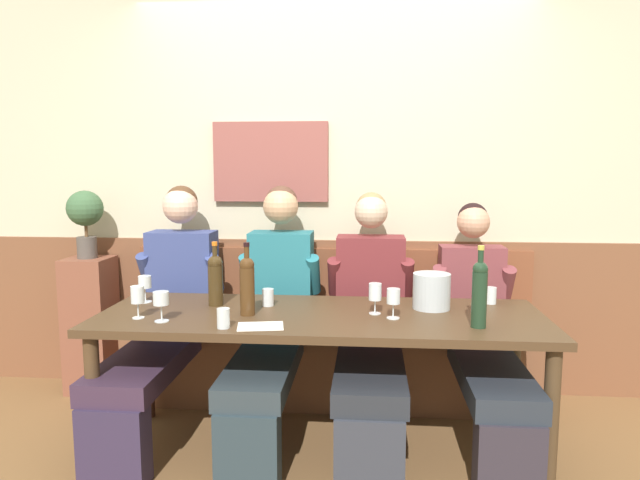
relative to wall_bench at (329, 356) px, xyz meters
name	(u,v)px	position (x,y,z in m)	size (l,w,h in m)	color
ground_plane	(318,469)	(0.00, -0.83, -0.29)	(6.80, 6.80, 0.02)	brown
room_wall_back	(332,176)	(0.00, 0.26, 1.12)	(6.80, 0.12, 2.80)	beige
wood_wainscot_panel	(332,315)	(0.00, 0.21, 0.21)	(6.80, 0.03, 0.99)	brown
wall_bench	(329,356)	(0.00, 0.00, 0.00)	(2.53, 0.42, 0.94)	brown
dining_table	(320,329)	(0.00, -0.66, 0.37)	(2.23, 0.79, 0.73)	#46311E
person_left_seat	(166,307)	(-0.92, -0.32, 0.38)	(0.51, 1.22, 1.35)	#2F253F
person_center_right_seat	(274,307)	(-0.30, -0.31, 0.39)	(0.48, 1.22, 1.35)	#26353D
person_center_left_seat	(370,316)	(0.25, -0.33, 0.36)	(0.51, 1.22, 1.31)	#2F333D
person_right_seat	(481,327)	(0.85, -0.37, 0.32)	(0.48, 1.21, 1.25)	#2C2731
ice_bucket	(432,291)	(0.57, -0.51, 0.54)	(0.19, 0.19, 0.18)	#B3BCC3
wine_bottle_green_tall	(215,278)	(-0.57, -0.54, 0.60)	(0.08, 0.08, 0.34)	#3B2B14
wine_bottle_clear_water	(247,284)	(-0.36, -0.72, 0.61)	(0.07, 0.07, 0.36)	#482D15
wine_bottle_amber_mid	(479,292)	(0.74, -0.84, 0.62)	(0.07, 0.07, 0.38)	#1D3522
wine_glass_left_end	(375,293)	(0.27, -0.64, 0.56)	(0.06, 0.06, 0.16)	silver
wine_glass_near_bucket	(145,283)	(-0.97, -0.50, 0.56)	(0.07, 0.07, 0.15)	silver
wine_glass_right_end	(393,298)	(0.36, -0.72, 0.55)	(0.06, 0.06, 0.15)	silver
wine_glass_mid_right	(161,299)	(-0.74, -0.87, 0.56)	(0.07, 0.07, 0.15)	silver
wine_glass_center_rear	(138,296)	(-0.88, -0.83, 0.56)	(0.06, 0.06, 0.16)	silver
water_tumbler_left	(491,295)	(0.90, -0.37, 0.49)	(0.06, 0.06, 0.09)	silver
water_tumbler_right	(268,297)	(-0.29, -0.52, 0.50)	(0.06, 0.06, 0.09)	silver
water_tumbler_center	(223,318)	(-0.42, -0.96, 0.50)	(0.06, 0.06, 0.09)	silver
tasting_sheet_left_guest	(260,326)	(-0.26, -0.92, 0.45)	(0.21, 0.15, 0.00)	white
corner_pedestal	(91,324)	(-1.56, 0.03, 0.16)	(0.28, 0.28, 0.88)	brown
potted_plant	(85,214)	(-1.56, 0.03, 0.88)	(0.23, 0.23, 0.43)	#504842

